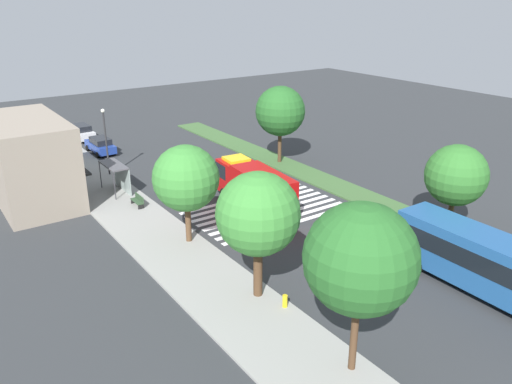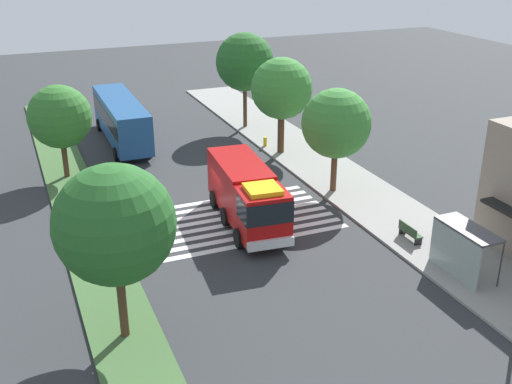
# 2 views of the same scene
# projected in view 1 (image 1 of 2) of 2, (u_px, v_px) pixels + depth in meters

# --- Properties ---
(ground_plane) EXTENTS (120.00, 120.00, 0.00)m
(ground_plane) POSITION_uv_depth(u_px,v_px,m) (278.00, 216.00, 39.06)
(ground_plane) COLOR #2D3033
(sidewalk) EXTENTS (60.00, 5.02, 0.14)m
(sidewalk) POSITION_uv_depth(u_px,v_px,m) (169.00, 247.00, 34.17)
(sidewalk) COLOR gray
(sidewalk) RESTS_ON ground_plane
(median_strip) EXTENTS (60.00, 3.00, 0.14)m
(median_strip) POSITION_uv_depth(u_px,v_px,m) (354.00, 193.00, 43.36)
(median_strip) COLOR #3D6033
(median_strip) RESTS_ON ground_plane
(crosswalk) EXTENTS (6.75, 11.90, 0.01)m
(crosswalk) POSITION_uv_depth(u_px,v_px,m) (266.00, 210.00, 40.23)
(crosswalk) COLOR silver
(crosswalk) RESTS_ON ground_plane
(fire_truck) EXTENTS (8.89, 3.40, 3.46)m
(fire_truck) POSITION_uv_depth(u_px,v_px,m) (253.00, 185.00, 39.88)
(fire_truck) COLOR #A50C0C
(fire_truck) RESTS_ON ground_plane
(parked_car_west) EXTENTS (4.75, 2.11, 1.70)m
(parked_car_west) POSITION_uv_depth(u_px,v_px,m) (100.00, 145.00, 54.28)
(parked_car_west) COLOR navy
(parked_car_west) RESTS_ON ground_plane
(parked_car_mid) EXTENTS (4.70, 2.25, 1.77)m
(parked_car_mid) POSITION_uv_depth(u_px,v_px,m) (81.00, 132.00, 59.34)
(parked_car_mid) COLOR silver
(parked_car_mid) RESTS_ON ground_plane
(transit_bus) EXTENTS (11.57, 2.93, 3.54)m
(transit_bus) POSITION_uv_depth(u_px,v_px,m) (493.00, 263.00, 27.99)
(transit_bus) COLOR navy
(transit_bus) RESTS_ON ground_plane
(bus_stop_shelter) EXTENTS (3.50, 1.40, 2.46)m
(bus_stop_shelter) POSITION_uv_depth(u_px,v_px,m) (118.00, 172.00, 43.09)
(bus_stop_shelter) COLOR #4C4C51
(bus_stop_shelter) RESTS_ON sidewalk
(bench_near_shelter) EXTENTS (1.60, 0.50, 0.90)m
(bench_near_shelter) POSITION_uv_depth(u_px,v_px,m) (138.00, 201.00, 40.50)
(bench_near_shelter) COLOR #2D472D
(bench_near_shelter) RESTS_ON sidewalk
(street_lamp) EXTENTS (0.36, 0.36, 6.15)m
(street_lamp) POSITION_uv_depth(u_px,v_px,m) (106.00, 136.00, 46.50)
(street_lamp) COLOR #2D2D30
(street_lamp) RESTS_ON sidewalk
(storefront_building) EXTENTS (11.03, 6.31, 6.78)m
(storefront_building) POSITION_uv_depth(u_px,v_px,m) (29.00, 161.00, 40.96)
(storefront_building) COLOR gray
(storefront_building) RESTS_ON ground_plane
(sidewalk_tree_far_west) EXTENTS (4.84, 4.84, 7.98)m
(sidewalk_tree_far_west) POSITION_uv_depth(u_px,v_px,m) (360.00, 259.00, 21.06)
(sidewalk_tree_far_west) COLOR #47301E
(sidewalk_tree_far_west) RESTS_ON sidewalk
(sidewalk_tree_west) EXTENTS (4.54, 4.54, 7.21)m
(sidewalk_tree_west) POSITION_uv_depth(u_px,v_px,m) (258.00, 214.00, 26.92)
(sidewalk_tree_west) COLOR #47301E
(sidewalk_tree_west) RESTS_ON sidewalk
(sidewalk_tree_center) EXTENTS (4.40, 4.40, 6.72)m
(sidewalk_tree_center) POSITION_uv_depth(u_px,v_px,m) (186.00, 178.00, 33.32)
(sidewalk_tree_center) COLOR #513823
(sidewalk_tree_center) RESTS_ON sidewalk
(median_tree_far_west) EXTENTS (4.23, 4.23, 6.35)m
(median_tree_far_west) POSITION_uv_depth(u_px,v_px,m) (456.00, 175.00, 34.73)
(median_tree_far_west) COLOR #47301E
(median_tree_far_west) RESTS_ON median_strip
(median_tree_west) EXTENTS (4.84, 4.84, 7.55)m
(median_tree_west) POSITION_uv_depth(u_px,v_px,m) (280.00, 111.00, 49.48)
(median_tree_west) COLOR #47301E
(median_tree_west) RESTS_ON median_strip
(fire_hydrant) EXTENTS (0.28, 0.28, 0.70)m
(fire_hydrant) POSITION_uv_depth(u_px,v_px,m) (285.00, 301.00, 27.44)
(fire_hydrant) COLOR gold
(fire_hydrant) RESTS_ON sidewalk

